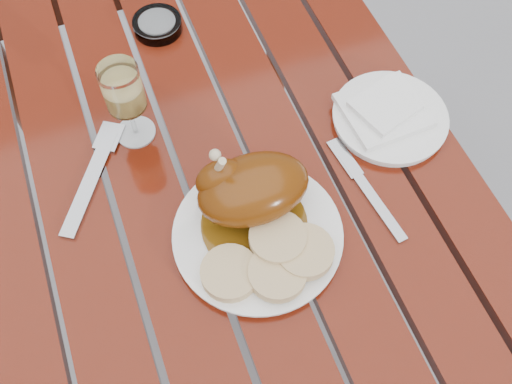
% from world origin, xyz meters
% --- Properties ---
extents(ground, '(60.00, 60.00, 0.00)m').
position_xyz_m(ground, '(0.00, 0.00, 0.00)').
color(ground, slate).
rests_on(ground, ground).
extents(table, '(0.80, 1.20, 0.75)m').
position_xyz_m(table, '(0.00, 0.00, 0.38)').
color(table, maroon).
rests_on(table, ground).
extents(dinner_plate, '(0.29, 0.29, 0.02)m').
position_xyz_m(dinner_plate, '(0.02, -0.16, 0.76)').
color(dinner_plate, white).
rests_on(dinner_plate, table).
extents(roast_duck, '(0.18, 0.17, 0.12)m').
position_xyz_m(roast_duck, '(0.02, -0.11, 0.81)').
color(roast_duck, '#623C0B').
rests_on(roast_duck, dinner_plate).
extents(bread_dumplings, '(0.20, 0.13, 0.03)m').
position_xyz_m(bread_dumplings, '(0.02, -0.22, 0.78)').
color(bread_dumplings, tan).
rests_on(bread_dumplings, dinner_plate).
extents(wine_glass, '(0.08, 0.08, 0.16)m').
position_xyz_m(wine_glass, '(-0.10, 0.10, 0.83)').
color(wine_glass, '#D3B960').
rests_on(wine_glass, table).
extents(side_plate, '(0.25, 0.25, 0.02)m').
position_xyz_m(side_plate, '(0.31, -0.03, 0.76)').
color(side_plate, white).
rests_on(side_plate, table).
extents(napkin, '(0.14, 0.13, 0.01)m').
position_xyz_m(napkin, '(0.30, -0.02, 0.77)').
color(napkin, white).
rests_on(napkin, side_plate).
extents(ashtray, '(0.12, 0.12, 0.02)m').
position_xyz_m(ashtray, '(-0.00, 0.32, 0.76)').
color(ashtray, '#B2B7BC').
rests_on(ashtray, table).
extents(fork, '(0.13, 0.18, 0.01)m').
position_xyz_m(fork, '(-0.20, 0.02, 0.75)').
color(fork, gray).
rests_on(fork, table).
extents(knife, '(0.04, 0.18, 0.01)m').
position_xyz_m(knife, '(0.21, -0.16, 0.75)').
color(knife, gray).
rests_on(knife, table).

